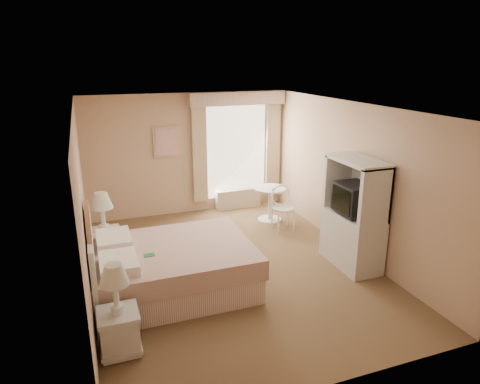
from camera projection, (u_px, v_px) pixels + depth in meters
name	position (u px, v px, depth m)	size (l,w,h in m)	color
room	(232.00, 192.00, 6.38)	(4.21, 5.51, 2.51)	brown
window	(237.00, 147.00, 9.08)	(2.05, 0.22, 2.51)	white
framed_art	(166.00, 142.00, 8.57)	(0.52, 0.04, 0.62)	tan
bed	(165.00, 267.00, 5.98)	(2.21, 1.74, 1.54)	tan
nightstand_near	(118.00, 321.00, 4.69)	(0.44, 0.44, 1.07)	silver
nightstand_far	(105.00, 237.00, 6.79)	(0.48, 0.48, 1.16)	silver
round_table	(270.00, 199.00, 8.58)	(0.65, 0.65, 0.69)	white
cafe_chair	(282.00, 204.00, 8.14)	(0.43, 0.43, 0.86)	white
armoire	(353.00, 222.00, 6.64)	(0.52, 1.04, 1.73)	silver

